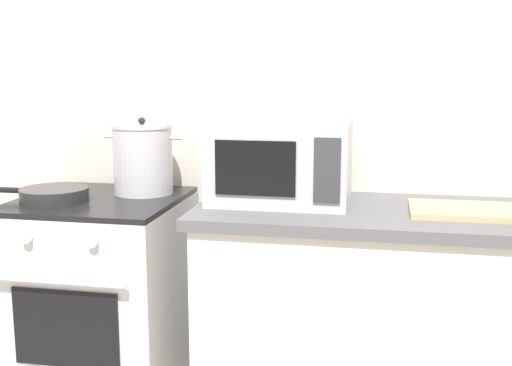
{
  "coord_description": "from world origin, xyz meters",
  "views": [
    {
      "loc": [
        0.7,
        -1.63,
        1.41
      ],
      "look_at": [
        0.26,
        0.6,
        1.0
      ],
      "focal_mm": 45.2,
      "sensor_mm": 36.0,
      "label": 1
    }
  ],
  "objects": [
    {
      "name": "back_wall",
      "position": [
        0.3,
        0.97,
        1.25
      ],
      "size": [
        4.4,
        0.1,
        2.5
      ],
      "primitive_type": "cube",
      "color": "silver",
      "rests_on": "ground_plane"
    },
    {
      "name": "lower_cabinet_right",
      "position": [
        0.9,
        0.62,
        0.44
      ],
      "size": [
        1.64,
        0.56,
        0.88
      ],
      "primitive_type": "cube",
      "color": "white",
      "rests_on": "ground_plane"
    },
    {
      "name": "countertop_right",
      "position": [
        0.9,
        0.62,
        0.9
      ],
      "size": [
        1.7,
        0.6,
        0.04
      ],
      "primitive_type": "cube",
      "color": "#59595E",
      "rests_on": "lower_cabinet_right"
    },
    {
      "name": "stove",
      "position": [
        -0.35,
        0.6,
        0.46
      ],
      "size": [
        0.6,
        0.64,
        0.92
      ],
      "color": "silver",
      "rests_on": "ground_plane"
    },
    {
      "name": "stock_pot",
      "position": [
        -0.22,
        0.73,
        1.06
      ],
      "size": [
        0.32,
        0.24,
        0.3
      ],
      "color": "silver",
      "rests_on": "stove"
    },
    {
      "name": "frying_pan",
      "position": [
        -0.49,
        0.51,
        0.95
      ],
      "size": [
        0.45,
        0.25,
        0.05
      ],
      "color": "#28282B",
      "rests_on": "stove"
    },
    {
      "name": "microwave",
      "position": [
        0.34,
        0.68,
        1.07
      ],
      "size": [
        0.5,
        0.37,
        0.3
      ],
      "color": "silver",
      "rests_on": "countertop_right"
    },
    {
      "name": "cutting_board",
      "position": [
        0.98,
        0.6,
        0.93
      ],
      "size": [
        0.36,
        0.26,
        0.02
      ],
      "primitive_type": "cube",
      "color": "tan",
      "rests_on": "countertop_right"
    }
  ]
}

